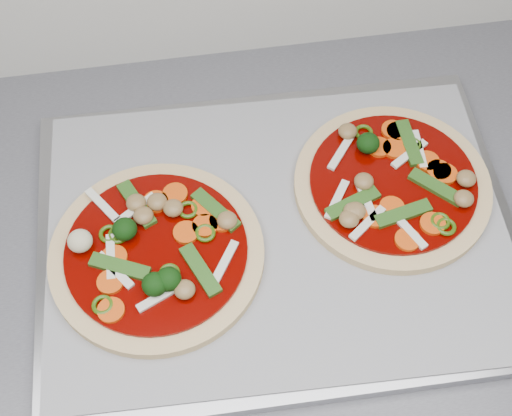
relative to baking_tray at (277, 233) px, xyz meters
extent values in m
cube|color=#97979D|center=(0.00, 0.00, 0.00)|extent=(0.48, 0.36, 0.02)
cube|color=gray|center=(0.00, 0.00, 0.01)|extent=(0.47, 0.35, 0.00)
cylinder|color=#E3BC7F|center=(-0.12, -0.01, 0.02)|extent=(0.26, 0.26, 0.01)
cylinder|color=#6A0100|center=(-0.12, -0.01, 0.02)|extent=(0.22, 0.22, 0.00)
ellipsoid|color=olive|center=(-0.13, 0.02, 0.03)|extent=(0.02, 0.02, 0.01)
ellipsoid|color=olive|center=(-0.11, 0.04, 0.03)|extent=(0.03, 0.03, 0.01)
ellipsoid|color=#0F340A|center=(-0.11, -0.05, 0.03)|extent=(0.03, 0.03, 0.02)
cube|color=#335F1D|center=(-0.08, -0.04, 0.03)|extent=(0.04, 0.06, 0.00)
ellipsoid|color=olive|center=(-0.05, 0.00, 0.03)|extent=(0.03, 0.03, 0.01)
torus|color=#2F500C|center=(-0.17, -0.07, 0.03)|extent=(0.03, 0.03, 0.00)
ellipsoid|color=olive|center=(-0.10, 0.03, 0.03)|extent=(0.02, 0.02, 0.01)
ellipsoid|color=#0F340A|center=(-0.15, 0.01, 0.03)|extent=(0.03, 0.03, 0.02)
ellipsoid|color=#0F340A|center=(-0.12, -0.06, 0.03)|extent=(0.02, 0.02, 0.02)
torus|color=#2F500C|center=(-0.11, -0.04, 0.03)|extent=(0.03, 0.03, 0.00)
cube|color=white|center=(-0.17, 0.04, 0.03)|extent=(0.03, 0.04, 0.00)
cylinder|color=#E74E0B|center=(-0.05, 0.01, 0.03)|extent=(0.03, 0.03, 0.00)
cylinder|color=#E74E0B|center=(-0.07, 0.00, 0.03)|extent=(0.03, 0.03, 0.00)
cylinder|color=#E74E0B|center=(-0.16, -0.04, 0.03)|extent=(0.04, 0.04, 0.00)
cube|color=#335F1D|center=(-0.06, 0.02, 0.03)|extent=(0.05, 0.06, 0.00)
torus|color=#2F500C|center=(-0.09, 0.02, 0.03)|extent=(0.03, 0.03, 0.00)
cube|color=white|center=(-0.16, -0.02, 0.03)|extent=(0.01, 0.05, 0.00)
cube|color=white|center=(-0.06, -0.04, 0.03)|extent=(0.03, 0.04, 0.00)
ellipsoid|color=olive|center=(-0.10, -0.06, 0.03)|extent=(0.03, 0.03, 0.01)
torus|color=#2F500C|center=(-0.16, 0.01, 0.03)|extent=(0.02, 0.02, 0.00)
cylinder|color=#E74E0B|center=(-0.09, 0.00, 0.03)|extent=(0.03, 0.03, 0.00)
cube|color=white|center=(-0.14, 0.03, 0.03)|extent=(0.04, 0.03, 0.00)
cylinder|color=#E74E0B|center=(-0.16, -0.02, 0.03)|extent=(0.03, 0.03, 0.00)
torus|color=#2F500C|center=(-0.15, 0.01, 0.03)|extent=(0.03, 0.03, 0.00)
ellipsoid|color=beige|center=(-0.19, 0.00, 0.03)|extent=(0.02, 0.02, 0.02)
cylinder|color=#E74E0B|center=(-0.10, 0.04, 0.03)|extent=(0.03, 0.03, 0.00)
cube|color=#335F1D|center=(-0.15, -0.03, 0.03)|extent=(0.06, 0.04, 0.00)
cube|color=#335F1D|center=(-0.13, 0.04, 0.03)|extent=(0.04, 0.06, 0.00)
ellipsoid|color=olive|center=(-0.13, 0.04, 0.03)|extent=(0.03, 0.03, 0.01)
cube|color=white|center=(-0.12, -0.06, 0.03)|extent=(0.05, 0.03, 0.00)
cylinder|color=#E74E0B|center=(-0.12, 0.04, 0.03)|extent=(0.03, 0.03, 0.00)
cylinder|color=#E74E0B|center=(-0.07, 0.03, 0.03)|extent=(0.03, 0.03, 0.00)
cylinder|color=#E74E0B|center=(-0.16, -0.07, 0.03)|extent=(0.03, 0.03, 0.00)
cube|color=white|center=(-0.16, -0.03, 0.03)|extent=(0.03, 0.04, 0.00)
torus|color=#2F500C|center=(-0.07, 0.00, 0.03)|extent=(0.02, 0.02, 0.00)
cylinder|color=#E3BC7F|center=(0.12, 0.03, 0.02)|extent=(0.25, 0.25, 0.01)
cylinder|color=#6A0100|center=(0.12, 0.03, 0.02)|extent=(0.21, 0.21, 0.00)
cylinder|color=#E74E0B|center=(0.18, 0.03, 0.03)|extent=(0.03, 0.03, 0.00)
cylinder|color=#E74E0B|center=(0.14, 0.09, 0.03)|extent=(0.03, 0.03, 0.00)
cube|color=white|center=(0.08, 0.07, 0.03)|extent=(0.04, 0.04, 0.00)
cylinder|color=#E74E0B|center=(0.16, 0.04, 0.03)|extent=(0.03, 0.03, 0.00)
ellipsoid|color=olive|center=(0.19, 0.02, 0.03)|extent=(0.02, 0.02, 0.01)
ellipsoid|color=olive|center=(0.07, 0.00, 0.03)|extent=(0.02, 0.02, 0.01)
cylinder|color=#E74E0B|center=(0.12, -0.04, 0.03)|extent=(0.03, 0.03, 0.00)
ellipsoid|color=#0F340A|center=(0.11, 0.07, 0.03)|extent=(0.03, 0.03, 0.02)
cylinder|color=#E74E0B|center=(0.15, -0.03, 0.03)|extent=(0.03, 0.03, 0.00)
cylinder|color=#E74E0B|center=(0.17, 0.03, 0.03)|extent=(0.03, 0.03, 0.00)
ellipsoid|color=olive|center=(0.08, 0.00, 0.03)|extent=(0.02, 0.02, 0.01)
cylinder|color=#E74E0B|center=(0.14, 0.09, 0.03)|extent=(0.03, 0.03, 0.00)
cylinder|color=#E74E0B|center=(0.09, -0.01, 0.03)|extent=(0.03, 0.03, 0.00)
cube|color=#335F1D|center=(0.15, 0.07, 0.03)|extent=(0.02, 0.06, 0.00)
cube|color=#335F1D|center=(0.08, 0.01, 0.03)|extent=(0.06, 0.03, 0.00)
ellipsoid|color=olive|center=(0.07, -0.01, 0.03)|extent=(0.02, 0.02, 0.01)
cylinder|color=#E74E0B|center=(0.11, 0.00, 0.03)|extent=(0.04, 0.04, 0.00)
ellipsoid|color=olive|center=(0.18, -0.01, 0.03)|extent=(0.03, 0.03, 0.01)
cube|color=white|center=(0.12, -0.03, 0.03)|extent=(0.03, 0.05, 0.00)
cube|color=#335F1D|center=(0.12, -0.01, 0.03)|extent=(0.06, 0.03, 0.00)
cube|color=white|center=(0.15, 0.06, 0.03)|extent=(0.04, 0.03, 0.00)
ellipsoid|color=olive|center=(0.09, 0.09, 0.03)|extent=(0.03, 0.03, 0.01)
ellipsoid|color=olive|center=(0.09, 0.03, 0.03)|extent=(0.02, 0.02, 0.01)
cylinder|color=#E74E0B|center=(0.13, 0.07, 0.03)|extent=(0.03, 0.03, 0.00)
cylinder|color=#E74E0B|center=(0.12, 0.07, 0.03)|extent=(0.03, 0.03, 0.00)
torus|color=#2F500C|center=(0.16, -0.03, 0.03)|extent=(0.03, 0.03, 0.00)
cube|color=#335F1D|center=(0.16, 0.01, 0.03)|extent=(0.05, 0.05, 0.00)
torus|color=#2F500C|center=(0.15, 0.07, 0.03)|extent=(0.02, 0.02, 0.00)
torus|color=#2F500C|center=(0.16, -0.03, 0.03)|extent=(0.03, 0.03, 0.00)
cube|color=white|center=(0.09, 0.01, 0.03)|extent=(0.01, 0.05, 0.00)
cube|color=white|center=(0.06, 0.01, 0.03)|extent=(0.03, 0.04, 0.00)
torus|color=#2F500C|center=(0.11, 0.09, 0.03)|extent=(0.03, 0.03, 0.00)
cube|color=white|center=(0.09, -0.02, 0.03)|extent=(0.04, 0.04, 0.00)
cube|color=white|center=(0.16, 0.06, 0.03)|extent=(0.01, 0.05, 0.00)
camera|label=1|loc=(-0.08, -0.35, 0.62)|focal=50.00mm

